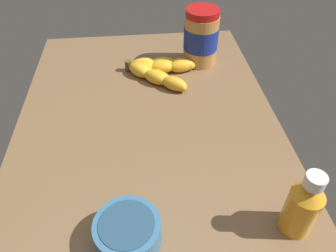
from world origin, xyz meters
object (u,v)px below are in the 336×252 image
Objects in this scene: honey_bottle at (303,206)px; small_bowl at (128,232)px; banana_bunch at (159,71)px; peanut_butter_jar at (201,37)px.

small_bowl is (-0.37, -29.68, -3.73)cm from honey_bottle.
small_bowl is at bearing -10.76° from banana_bunch.
peanut_butter_jar is at bearing 158.51° from small_bowl.
honey_bottle reaches higher than banana_bunch.
peanut_butter_jar reaches higher than small_bowl.
banana_bunch is 1.49× the size of honey_bottle.
peanut_butter_jar reaches higher than honey_bottle.
peanut_butter_jar is at bearing -172.89° from honey_bottle.
honey_bottle reaches higher than small_bowl.
small_bowl is (50.54, -9.60, 0.87)cm from banana_bunch.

